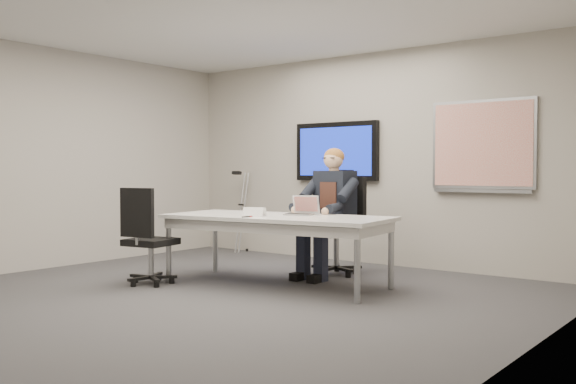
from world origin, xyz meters
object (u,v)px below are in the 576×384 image
Objects in this scene: seated_person at (325,225)px; office_chair_far at (340,244)px; conference_table at (276,224)px; office_chair_near at (148,254)px; laptop at (302,210)px.

office_chair_far is at bearing 92.66° from seated_person.
office_chair_far is (0.14, 1.04, -0.31)m from conference_table.
office_chair_far is 0.77× the size of seated_person.
conference_table is at bearing -92.08° from seated_person.
office_chair_far reaches higher than office_chair_near.
laptop is at bearing -78.36° from seated_person.
seated_person reaches higher than office_chair_near.
office_chair_near is 0.70× the size of seated_person.
laptop is (0.03, -0.80, 0.45)m from office_chair_far.
conference_table is 7.20× the size of laptop.
office_chair_far is 0.91m from laptop.
conference_table is 1.09m from office_chair_far.
office_chair_near is (-1.26, -1.87, -0.03)m from office_chair_far.
office_chair_near is at bearing -101.82° from office_chair_far.
office_chair_far is 2.25m from office_chair_near.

